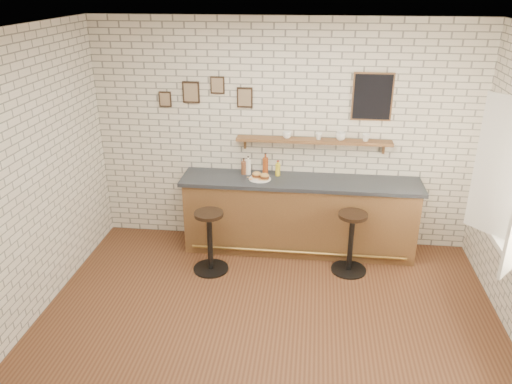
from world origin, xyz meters
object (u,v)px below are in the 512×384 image
Objects in this scene: bar_counter at (299,215)px; shelf_cup_d at (366,138)px; shelf_cup_b at (319,136)px; ciabatta_sandwich at (261,176)px; sandwich_plate at (260,179)px; shelf_cup_a at (287,135)px; bitters_bottle_amber at (265,166)px; bar_stool_right at (351,241)px; shelf_cup_c at (341,136)px; condiment_bottle_yellow at (278,169)px; bitters_bottle_white at (248,167)px; bitters_bottle_brown at (244,168)px; bar_stool_left at (210,240)px.

bar_counter is 30.92× the size of shelf_cup_d.
bar_counter is 1.07m from shelf_cup_b.
sandwich_plate is at bearing 180.00° from ciabatta_sandwich.
sandwich_plate is 0.66m from shelf_cup_a.
ciabatta_sandwich is 0.18m from bitters_bottle_amber.
bar_counter reaches higher than bar_stool_right.
shelf_cup_c reaches higher than bitters_bottle_amber.
bar_stool_right is 1.38m from shelf_cup_b.
shelf_cup_b reaches higher than bar_stool_right.
shelf_cup_c is at bearing 22.48° from bar_counter.
ciabatta_sandwich reaches higher than bar_stool_right.
condiment_bottle_yellow is at bearing 123.19° from shelf_cup_b.
sandwich_plate is at bearing 159.22° from shelf_cup_d.
shelf_cup_d is at bearing 3.46° from bitters_bottle_amber.
condiment_bottle_yellow is (0.16, -0.00, -0.04)m from bitters_bottle_amber.
ciabatta_sandwich is at bearing 159.10° from bar_stool_right.
condiment_bottle_yellow is (0.39, -0.00, -0.01)m from bitters_bottle_white.
condiment_bottle_yellow is at bearing -0.00° from bitters_bottle_brown.
ciabatta_sandwich is 0.29m from bitters_bottle_brown.
condiment_bottle_yellow is (-0.31, 0.12, 0.59)m from bar_counter.
bitters_bottle_brown is at bearing 156.69° from bar_stool_right.
bar_stool_right is (0.66, -0.49, -0.08)m from bar_counter.
shelf_cup_d is (1.27, 0.08, 0.41)m from bitters_bottle_amber.
bitters_bottle_brown is 2.49× the size of shelf_cup_b.
bar_counter is 10.17× the size of bitters_bottle_amber.
bitters_bottle_white is at bearing -180.00° from bitters_bottle_amber.
bar_counter is 11.07× the size of sandwich_plate.
bitters_bottle_amber is (0.23, 0.00, 0.02)m from bitters_bottle_white.
bar_counter is 14.96× the size of condiment_bottle_yellow.
bitters_bottle_amber is 1.04m from shelf_cup_c.
shelf_cup_a is (-0.20, 0.20, 1.04)m from bar_counter.
condiment_bottle_yellow is 0.26× the size of bar_stool_right.
condiment_bottle_yellow is at bearing 177.92° from shelf_cup_a.
bitters_bottle_white reaches higher than ciabatta_sandwich.
bitters_bottle_amber is (0.04, 0.16, 0.07)m from ciabatta_sandwich.
ciabatta_sandwich is at bearing -175.77° from bar_counter.
bitters_bottle_white is at bearing 119.52° from shelf_cup_b.
bitters_bottle_white is 1.11m from bar_stool_left.
bar_stool_right is at bearing -131.50° from shelf_cup_c.
condiment_bottle_yellow is 0.68m from shelf_cup_b.
sandwich_plate is 0.26m from bitters_bottle_white.
bitters_bottle_amber is 2.34× the size of shelf_cup_c.
shelf_cup_d is at bearing -65.35° from shelf_cup_b.
bitters_bottle_brown is at bearing 67.95° from bar_stool_left.
bar_counter is 1.27m from bar_stool_left.
shelf_cup_d reaches higher than bar_counter.
condiment_bottle_yellow is at bearing 129.88° from shelf_cup_c.
condiment_bottle_yellow is 0.47m from shelf_cup_a.
ciabatta_sandwich is 1.10× the size of bitters_bottle_brown.
sandwich_plate reaches higher than bar_counter.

